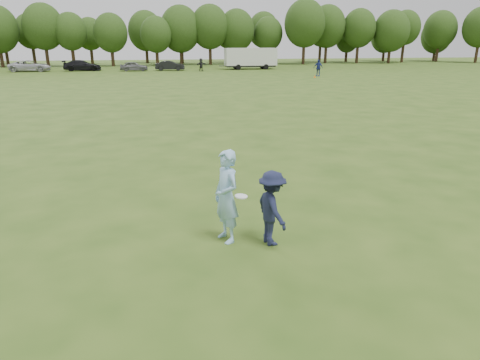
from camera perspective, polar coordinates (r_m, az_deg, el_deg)
The scene contains 13 objects.
ground at distance 9.34m, azimuth 5.35°, elevation -8.66°, with size 200.00×200.00×0.00m, color #2D4914.
thrower at distance 9.14m, azimuth -1.82°, elevation -2.22°, with size 0.74×0.49×2.04m, color #94C2E5.
defender at distance 9.08m, azimuth 4.29°, elevation -3.77°, with size 1.05×0.61×1.63m, color #191E38.
player_far_b at distance 56.27m, azimuth 10.38°, elevation 14.50°, with size 1.19×0.50×2.03m, color navy.
player_far_d at distance 64.97m, azimuth -5.21°, elevation 15.06°, with size 1.71×0.55×1.85m, color #242424.
car_c at distance 70.70m, azimuth -26.21°, elevation 13.48°, with size 2.61×5.66×1.57m, color #B7B6BC.
car_d at distance 69.53m, azimuth -20.30°, elevation 14.13°, with size 2.17×5.34×1.55m, color black.
car_e at distance 66.95m, azimuth -13.96°, elevation 14.50°, with size 1.62×4.03×1.37m, color slate.
car_f at distance 67.05m, azimuth -9.32°, elevation 14.81°, with size 1.52×4.35×1.43m, color black.
field_cone at distance 53.73m, azimuth 9.94°, elevation 13.44°, with size 0.28×0.28×0.30m, color orange.
disc_in_play at distance 8.94m, azimuth 0.16°, elevation -2.19°, with size 0.31×0.31×0.05m.
cargo_trailer at distance 69.53m, azimuth 1.42°, elevation 16.01°, with size 9.00×2.75×3.20m.
treeline at distance 85.07m, azimuth -8.07°, elevation 19.24°, with size 130.35×18.39×11.74m.
Camera 1 is at (-2.45, -7.99, 4.18)m, focal length 32.00 mm.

